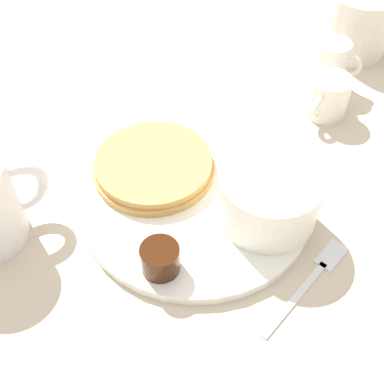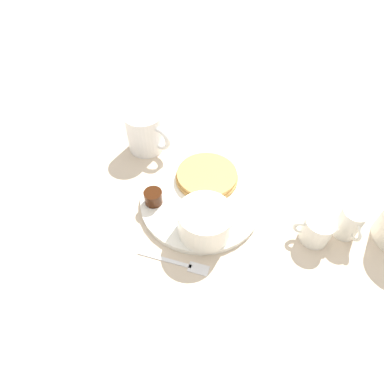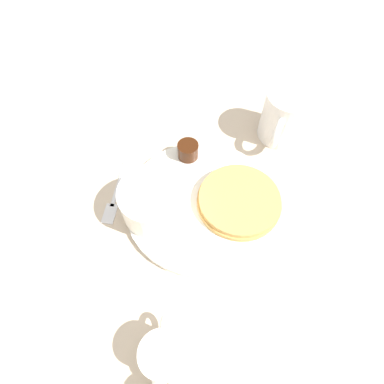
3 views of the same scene
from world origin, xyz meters
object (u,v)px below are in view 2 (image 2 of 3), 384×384
Objects in this scene: coffee_mug at (146,133)px; plate at (201,201)px; creamer_pitcher_far at (349,223)px; bowl at (205,221)px; fork at (181,264)px; creamer_pitcher_near at (316,230)px.

plate is at bearing 70.60° from coffee_mug.
creamer_pitcher_far reaches higher than plate.
coffee_mug is at bearing -109.40° from plate.
bowl is at bearing 38.75° from plate.
plate is at bearing -160.06° from fork.
fork is (0.21, 0.26, -0.05)m from coffee_mug.
coffee_mug reaches higher than creamer_pitcher_far.
creamer_pitcher_near is at bearing 121.65° from bowl.
bowl is 0.27m from creamer_pitcher_far.
creamer_pitcher_near is (-0.11, 0.18, -0.02)m from bowl.
bowl is 1.51× the size of creamer_pitcher_far.
creamer_pitcher_far is at bearing 136.74° from fork.
coffee_mug is at bearing -117.58° from bowl.
creamer_pitcher_far is 0.33m from fork.
bowl is 0.21m from creamer_pitcher_near.
plate is at bearing -70.78° from creamer_pitcher_far.
bowl is 0.29m from coffee_mug.
creamer_pitcher_near is 0.07m from creamer_pitcher_far.
plate is 3.75× the size of creamer_pitcher_far.
bowl is at bearing -58.35° from creamer_pitcher_near.
fork is at bearing 50.49° from coffee_mug.
fork is (0.14, 0.05, -0.00)m from plate.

